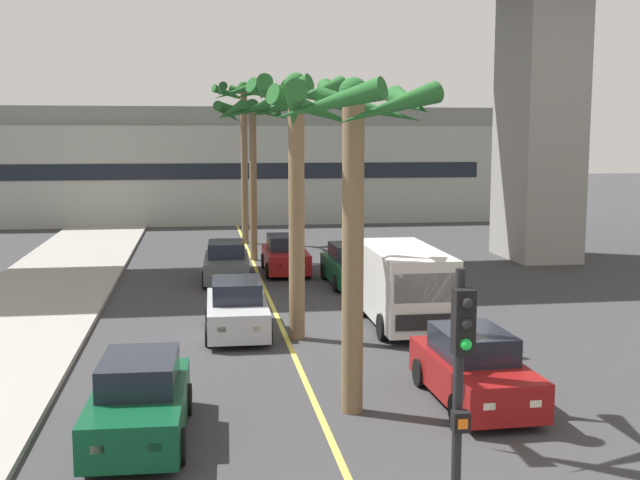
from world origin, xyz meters
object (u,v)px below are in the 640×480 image
object	(u,v)px
car_queue_third	(474,369)
palm_tree_near_median	(296,139)
traffic_light_median_near	(460,394)
palm_tree_farthest_median	(252,125)
car_queue_second	(227,263)
car_queue_sixth	(285,255)
palm_tree_far_median	(352,153)
car_queue_fifth	(139,402)
car_queue_front	(351,266)
car_queue_fourth	(237,309)
delivery_van	(403,284)
palm_tree_mid_median	(243,112)

from	to	relation	value
car_queue_third	palm_tree_near_median	xyz separation A→B (m)	(-3.11, 5.94, 4.88)
traffic_light_median_near	palm_tree_farthest_median	distance (m)	27.99
car_queue_second	car_queue_sixth	bearing A→B (deg)	33.76
palm_tree_far_median	traffic_light_median_near	bearing A→B (deg)	-90.52
car_queue_third	palm_tree_near_median	distance (m)	8.29
palm_tree_far_median	car_queue_fifth	bearing A→B (deg)	-168.35
palm_tree_near_median	palm_tree_farthest_median	distance (m)	14.52
car_queue_front	car_queue_sixth	bearing A→B (deg)	125.39
car_queue_fourth	delivery_van	distance (m)	5.02
car_queue_front	palm_tree_far_median	world-z (taller)	palm_tree_far_median
car_queue_front	palm_tree_mid_median	distance (m)	14.29
car_queue_second	delivery_van	bearing A→B (deg)	-59.04
car_queue_front	car_queue_fifth	xyz separation A→B (m)	(-6.92, -14.89, 0.00)
traffic_light_median_near	palm_tree_farthest_median	world-z (taller)	palm_tree_farthest_median
car_queue_second	car_queue_fifth	xyz separation A→B (m)	(-2.23, -16.30, 0.00)
car_queue_fourth	palm_tree_mid_median	bearing A→B (deg)	86.01
palm_tree_mid_median	traffic_light_median_near	bearing A→B (deg)	-88.99
car_queue_sixth	traffic_light_median_near	world-z (taller)	traffic_light_median_near
palm_tree_far_median	palm_tree_near_median	bearing A→B (deg)	93.44
car_queue_sixth	car_queue_fourth	bearing A→B (deg)	-103.95
traffic_light_median_near	palm_tree_near_median	size ratio (longest dim) A/B	0.57
delivery_van	car_queue_front	bearing A→B (deg)	92.33
car_queue_third	car_queue_fourth	world-z (taller)	same
car_queue_third	palm_tree_far_median	bearing A→B (deg)	-175.90
traffic_light_median_near	palm_tree_near_median	distance (m)	13.57
car_queue_third	car_queue_fifth	xyz separation A→B (m)	(-6.97, -1.07, 0.00)
palm_tree_mid_median	palm_tree_far_median	size ratio (longest dim) A/B	1.23
car_queue_fourth	delivery_van	bearing A→B (deg)	1.59
car_queue_second	palm_tree_farthest_median	bearing A→B (deg)	74.85
car_queue_sixth	palm_tree_mid_median	world-z (taller)	palm_tree_mid_median
car_queue_third	car_queue_sixth	size ratio (longest dim) A/B	1.00
car_queue_front	palm_tree_mid_median	size ratio (longest dim) A/B	0.49
car_queue_second	palm_tree_far_median	xyz separation A→B (m)	(2.01, -15.43, 4.65)
car_queue_front	car_queue_sixth	world-z (taller)	same
palm_tree_mid_median	car_queue_third	bearing A→B (deg)	-82.63
car_queue_fifth	car_queue_sixth	distance (m)	18.59
palm_tree_near_median	delivery_van	bearing A→B (deg)	16.63
car_queue_third	delivery_van	distance (m)	6.96
car_queue_fourth	palm_tree_far_median	world-z (taller)	palm_tree_far_median
car_queue_fifth	traffic_light_median_near	distance (m)	7.77
car_queue_front	car_queue_second	size ratio (longest dim) A/B	0.99
car_queue_front	car_queue_second	xyz separation A→B (m)	(-4.70, 1.41, 0.00)
car_queue_third	palm_tree_farthest_median	world-z (taller)	palm_tree_farthest_median
car_queue_front	palm_tree_farthest_median	distance (m)	9.19
car_queue_sixth	traffic_light_median_near	size ratio (longest dim) A/B	0.98
car_queue_third	palm_tree_far_median	xyz separation A→B (m)	(-2.74, -0.20, 4.65)
car_queue_sixth	palm_tree_far_median	distance (m)	17.73
car_queue_sixth	delivery_van	bearing A→B (deg)	-76.07
car_queue_front	car_queue_third	bearing A→B (deg)	-89.80
car_queue_second	car_queue_fifth	size ratio (longest dim) A/B	1.00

